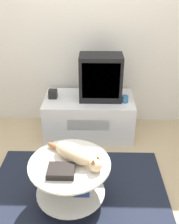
{
  "coord_description": "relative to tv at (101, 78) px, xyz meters",
  "views": [
    {
      "loc": [
        0.15,
        -1.71,
        1.88
      ],
      "look_at": [
        0.1,
        0.57,
        0.62
      ],
      "focal_mm": 42.0,
      "sensor_mm": 36.0,
      "label": 1
    }
  ],
  "objects": [
    {
      "name": "ground_plane",
      "position": [
        -0.22,
        -1.12,
        -0.76
      ],
      "size": [
        12.0,
        12.0,
        0.0
      ],
      "primitive_type": "plane",
      "color": "tan"
    },
    {
      "name": "cat",
      "position": [
        -0.21,
        -1.13,
        -0.23
      ],
      "size": [
        0.49,
        0.38,
        0.14
      ],
      "rotation": [
        0.0,
        0.0,
        -0.63
      ],
      "color": "beige",
      "rests_on": "coffee_table"
    },
    {
      "name": "tv_stand",
      "position": [
        -0.13,
        0.0,
        -0.52
      ],
      "size": [
        1.07,
        0.6,
        0.5
      ],
      "color": "white",
      "rests_on": "ground_plane"
    },
    {
      "name": "coffee_table",
      "position": [
        -0.27,
        -1.16,
        -0.45
      ],
      "size": [
        0.68,
        0.68,
        0.45
      ],
      "color": "#B2B2B7",
      "rests_on": "rug"
    },
    {
      "name": "rug",
      "position": [
        -0.22,
        -1.12,
        -0.75
      ],
      "size": [
        1.68,
        1.39,
        0.02
      ],
      "color": "#1E2333",
      "rests_on": "ground_plane"
    },
    {
      "name": "dvd_box",
      "position": [
        -0.32,
        -1.29,
        -0.27
      ],
      "size": [
        0.21,
        0.16,
        0.05
      ],
      "color": "black",
      "rests_on": "coffee_table"
    },
    {
      "name": "tv",
      "position": [
        0.0,
        0.0,
        0.0
      ],
      "size": [
        0.49,
        0.3,
        0.53
      ],
      "color": "black",
      "rests_on": "tv_stand"
    },
    {
      "name": "speaker",
      "position": [
        -0.57,
        0.01,
        -0.22
      ],
      "size": [
        0.1,
        0.1,
        0.1
      ],
      "color": "black",
      "rests_on": "tv_stand"
    },
    {
      "name": "mug",
      "position": [
        0.28,
        -0.1,
        -0.23
      ],
      "size": [
        0.08,
        0.08,
        0.08
      ],
      "color": "teal",
      "rests_on": "tv_stand"
    },
    {
      "name": "wall_back",
      "position": [
        -0.22,
        0.39,
        0.54
      ],
      "size": [
        8.0,
        0.05,
        2.6
      ],
      "color": "silver",
      "rests_on": "ground_plane"
    }
  ]
}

